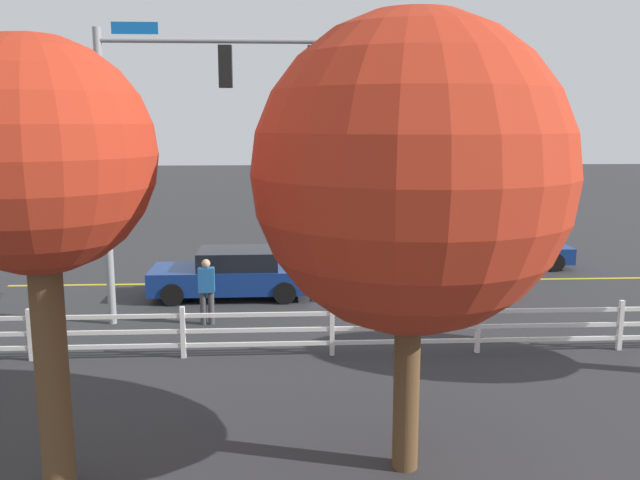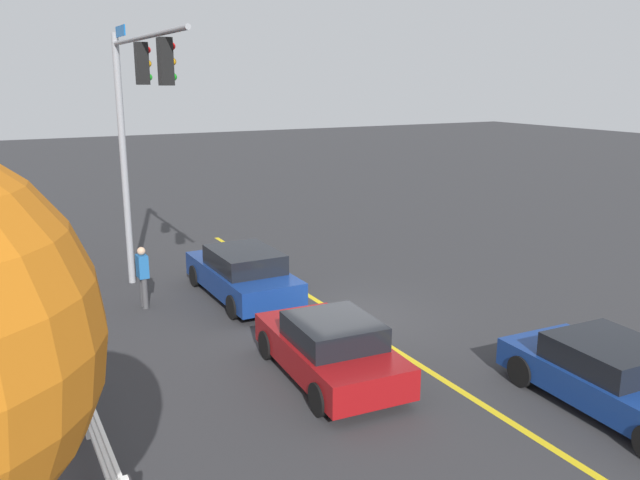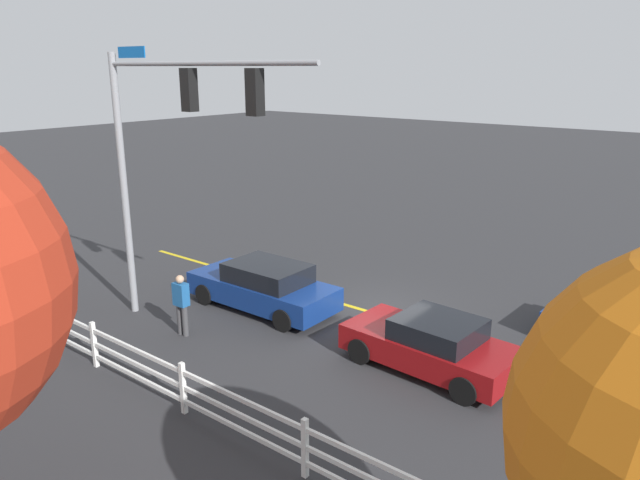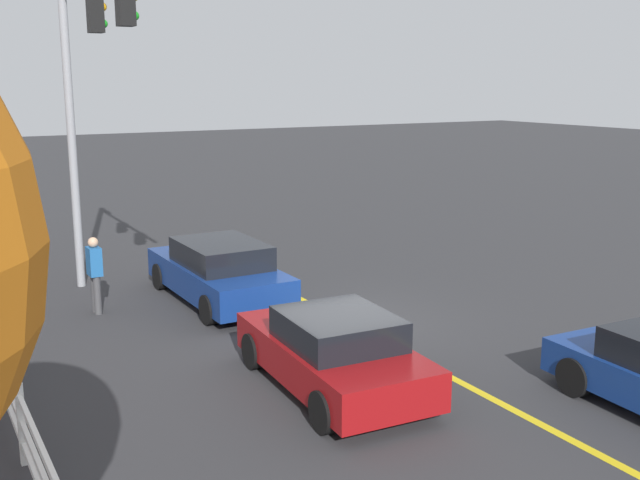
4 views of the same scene
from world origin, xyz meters
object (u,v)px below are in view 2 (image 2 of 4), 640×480
car_0 (615,377)px  car_1 (243,274)px  car_2 (330,348)px  pedestrian (143,275)px

car_0 → car_1: (9.31, 3.79, 0.08)m
car_1 → car_2: (-5.68, 0.30, -0.05)m
car_0 → car_1: car_1 is taller
car_1 → car_2: 5.69m
car_0 → car_2: size_ratio=1.07×
pedestrian → car_1: bearing=-11.1°
car_0 → pedestrian: pedestrian is taller
car_1 → pedestrian: size_ratio=2.74×
car_1 → pedestrian: (0.45, 2.68, 0.23)m
car_0 → pedestrian: (9.76, 6.47, 0.31)m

